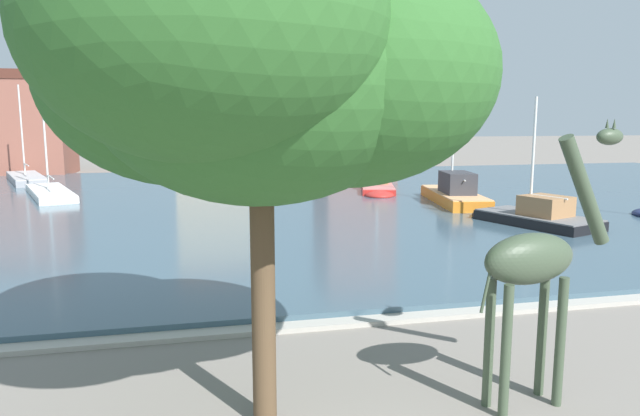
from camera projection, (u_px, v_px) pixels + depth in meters
name	position (u px, v px, depth m)	size (l,w,h in m)	color
harbor_water	(231.00, 203.00, 33.12)	(90.05, 40.40, 0.26)	#3D5666
quay_edge_coping	(294.00, 327.00, 13.43)	(90.05, 0.50, 0.12)	#ADA89E
giraffe_statue	(536.00, 263.00, 9.55)	(2.80, 0.92, 4.91)	#3D4C38
sailboat_orange	(451.00, 195.00, 32.54)	(3.44, 8.53, 9.22)	orange
sailboat_white	(49.00, 193.00, 35.62)	(4.92, 9.74, 8.60)	white
sailboat_red	(377.00, 187.00, 37.56)	(3.88, 7.60, 5.91)	red
sailboat_black	(530.00, 218.00, 25.65)	(4.14, 6.43, 5.89)	black
sailboat_grey	(25.00, 179.00, 43.81)	(5.16, 9.87, 7.48)	#939399
shade_tree	(251.00, 67.00, 8.48)	(7.05, 6.98, 7.75)	brown
townhouse_tall_gabled	(30.00, 124.00, 50.51)	(6.70, 7.20, 9.01)	#8E5142
townhouse_narrow_midrow	(212.00, 116.00, 54.09)	(7.13, 5.71, 10.45)	tan
townhouse_corner_house	(354.00, 101.00, 57.93)	(7.24, 7.01, 13.44)	#8E5142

